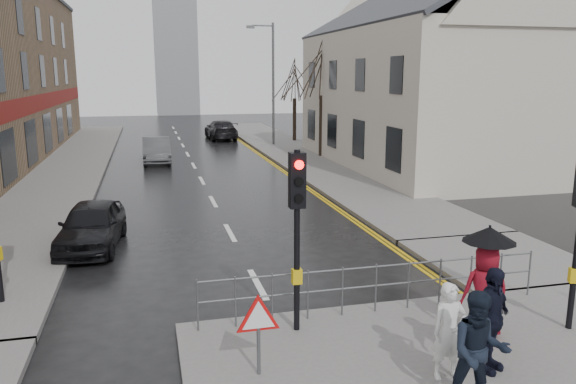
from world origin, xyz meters
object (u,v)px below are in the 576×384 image
pedestrian_with_umbrella (486,277)px  pedestrian_a (449,331)px  pedestrian_b (479,352)px  pedestrian_d (491,320)px  car_mid (157,150)px  car_parked (92,225)px

pedestrian_with_umbrella → pedestrian_a: bearing=-140.0°
pedestrian_a → pedestrian_b: bearing=-90.3°
pedestrian_d → car_mid: bearing=72.6°
pedestrian_b → pedestrian_with_umbrella: size_ratio=0.85×
pedestrian_b → car_mid: bearing=119.9°
car_parked → car_mid: 15.81m
pedestrian_with_umbrella → pedestrian_d: (-0.63, -1.12, -0.25)m
pedestrian_d → car_mid: pedestrian_d is taller
pedestrian_a → pedestrian_b: (-0.04, -0.87, 0.10)m
car_mid → pedestrian_d: bearing=-78.9°
pedestrian_with_umbrella → car_parked: (-7.45, 7.79, -0.60)m
pedestrian_with_umbrella → car_parked: bearing=133.7°
pedestrian_a → pedestrian_d: (0.75, 0.04, 0.09)m
pedestrian_d → car_mid: 25.04m
pedestrian_b → car_parked: 11.53m
pedestrian_a → pedestrian_d: size_ratio=0.90×
pedestrian_b → car_mid: 25.79m
pedestrian_b → pedestrian_d: 1.20m
car_parked → car_mid: bearing=88.2°
car_parked → pedestrian_with_umbrella: bearing=-40.4°
pedestrian_with_umbrella → pedestrian_d: bearing=-119.4°
pedestrian_with_umbrella → car_mid: pedestrian_with_umbrella is taller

